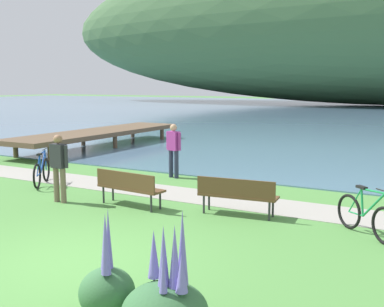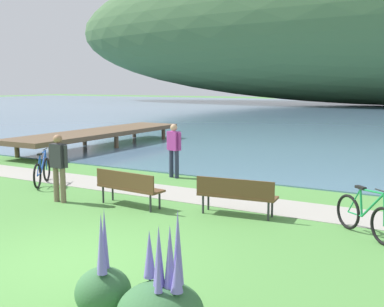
{
  "view_description": "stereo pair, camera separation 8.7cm",
  "coord_description": "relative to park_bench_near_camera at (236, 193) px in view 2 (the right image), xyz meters",
  "views": [
    {
      "loc": [
        5.4,
        -5.57,
        2.94
      ],
      "look_at": [
        -0.96,
        5.95,
        1.0
      ],
      "focal_mm": 43.95,
      "sensor_mm": 36.0,
      "label": 1
    },
    {
      "loc": [
        5.47,
        -5.53,
        2.94
      ],
      "look_at": [
        -0.96,
        5.95,
        1.0
      ],
      "focal_mm": 43.95,
      "sensor_mm": 36.0,
      "label": 2
    }
  ],
  "objects": [
    {
      "name": "bicycle_leaning_near_bench",
      "position": [
        2.78,
        -0.1,
        -0.12
      ],
      "size": [
        1.35,
        1.23,
        1.01
      ],
      "color": "black",
      "rests_on": "ground"
    },
    {
      "name": "park_bench_further_along",
      "position": [
        -2.61,
        -0.53,
        0.0
      ],
      "size": [
        1.84,
        0.64,
        0.88
      ],
      "color": "brown",
      "rests_on": "ground"
    },
    {
      "name": "pier_dock",
      "position": [
        -10.31,
        7.54,
        0.17
      ],
      "size": [
        2.4,
        10.0,
        0.8
      ],
      "color": "brown",
      "rests_on": "ground"
    },
    {
      "name": "person_at_shoreline",
      "position": [
        -3.52,
        3.08,
        0.46
      ],
      "size": [
        0.6,
        0.3,
        1.71
      ],
      "color": "#282D47",
      "rests_on": "ground"
    },
    {
      "name": "echium_bush_closest_to_camera",
      "position": [
        0.4,
        -5.06,
        -0.15
      ],
      "size": [
        0.72,
        0.72,
        1.41
      ],
      "color": "#386B3D",
      "rests_on": "ground"
    },
    {
      "name": "park_bench_near_camera",
      "position": [
        0.0,
        0.0,
        0.0
      ],
      "size": [
        1.84,
        0.66,
        0.88
      ],
      "color": "brown",
      "rests_on": "ground"
    },
    {
      "name": "shoreline_path",
      "position": [
        -1.31,
        1.21,
        -0.52
      ],
      "size": [
        60.0,
        1.5,
        0.01
      ],
      "primitive_type": "cube",
      "color": "#A39E93",
      "rests_on": "ground"
    },
    {
      "name": "echium_bush_beside_closest",
      "position": [
        1.33,
        -5.14,
        -0.13
      ],
      "size": [
        1.02,
        1.02,
        1.54
      ],
      "color": "#386B3D",
      "rests_on": "ground"
    },
    {
      "name": "bicycle_beside_path",
      "position": [
        -6.37,
        0.28,
        -0.12
      ],
      "size": [
        1.0,
        1.53,
        1.01
      ],
      "color": "black",
      "rests_on": "ground"
    },
    {
      "name": "ground_plane",
      "position": [
        -1.31,
        -3.91,
        -0.52
      ],
      "size": [
        200.0,
        200.0,
        0.0
      ],
      "primitive_type": "plane",
      "color": "#518E42"
    },
    {
      "name": "person_on_the_grass",
      "position": [
        -4.4,
        -0.99,
        0.46
      ],
      "size": [
        0.61,
        0.24,
        1.71
      ],
      "color": "#72604C",
      "rests_on": "ground"
    }
  ]
}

